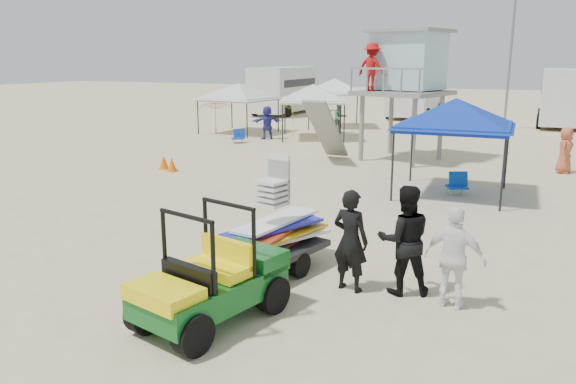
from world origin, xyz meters
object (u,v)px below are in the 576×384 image
at_px(man_left, 350,240).
at_px(canopy_blue, 456,103).
at_px(utility_cart, 208,271).
at_px(lifeguard_tower, 403,66).
at_px(surf_trailer, 276,230).

xyz_separation_m(man_left, canopy_blue, (0.50, 7.79, 1.75)).
height_order(utility_cart, lifeguard_tower, lifeguard_tower).
relative_size(utility_cart, surf_trailer, 1.06).
bearing_deg(canopy_blue, surf_trailer, -105.04).
bearing_deg(man_left, surf_trailer, -0.05).
distance_m(utility_cart, man_left, 2.54).
height_order(utility_cart, canopy_blue, canopy_blue).
relative_size(utility_cart, man_left, 1.42).
bearing_deg(lifeguard_tower, man_left, -80.13).
relative_size(man_left, lifeguard_tower, 0.37).
height_order(lifeguard_tower, canopy_blue, lifeguard_tower).
xyz_separation_m(utility_cart, surf_trailer, (0.00, 2.33, -0.03)).
bearing_deg(utility_cart, canopy_blue, 78.40).
distance_m(utility_cart, canopy_blue, 10.19).
bearing_deg(lifeguard_tower, canopy_blue, -62.00).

